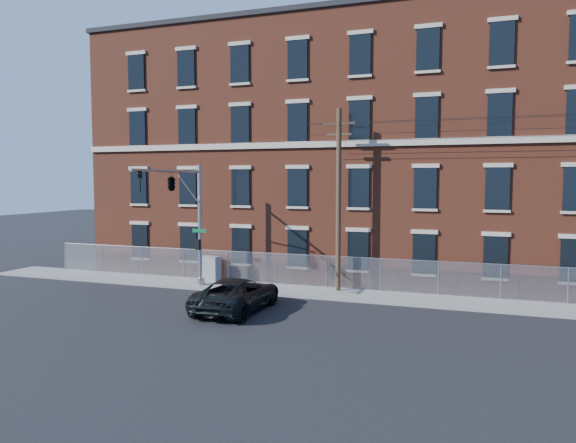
% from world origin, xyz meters
% --- Properties ---
extents(ground, '(140.00, 140.00, 0.00)m').
position_xyz_m(ground, '(0.00, 0.00, 0.00)').
color(ground, black).
rests_on(ground, ground).
extents(sidewalk, '(65.00, 3.00, 0.12)m').
position_xyz_m(sidewalk, '(12.00, 5.00, 0.06)').
color(sidewalk, gray).
rests_on(sidewalk, ground).
extents(mill_building, '(55.30, 14.32, 16.30)m').
position_xyz_m(mill_building, '(12.00, 13.93, 8.15)').
color(mill_building, brown).
rests_on(mill_building, ground).
extents(chain_link_fence, '(59.06, 0.06, 1.85)m').
position_xyz_m(chain_link_fence, '(12.00, 6.30, 1.06)').
color(chain_link_fence, '#A5A8AD').
rests_on(chain_link_fence, ground).
extents(traffic_signal_mast, '(0.90, 6.75, 7.00)m').
position_xyz_m(traffic_signal_mast, '(-6.00, 2.18, 5.39)').
color(traffic_signal_mast, '#9EA0A5').
rests_on(traffic_signal_mast, ground).
extents(utility_pole_near, '(1.80, 0.28, 10.00)m').
position_xyz_m(utility_pole_near, '(2.00, 5.60, 5.34)').
color(utility_pole_near, '#473523').
rests_on(utility_pole_near, ground).
extents(pickup_truck, '(2.72, 5.74, 1.58)m').
position_xyz_m(pickup_truck, '(-1.55, -0.02, 0.79)').
color(pickup_truck, black).
rests_on(pickup_truck, ground).
extents(utility_cabinet, '(1.30, 0.82, 1.51)m').
position_xyz_m(utility_cabinet, '(-6.01, 5.77, 0.87)').
color(utility_cabinet, slate).
rests_on(utility_cabinet, sidewalk).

